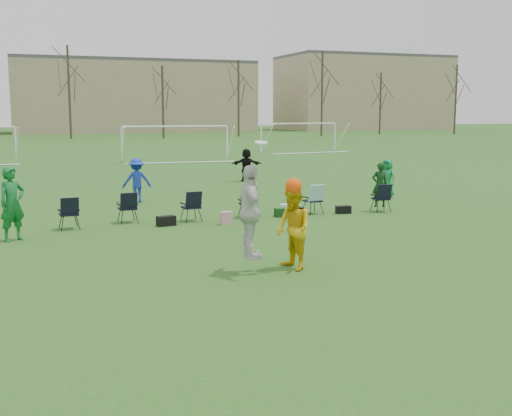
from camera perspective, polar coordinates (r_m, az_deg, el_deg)
name	(u,v)px	position (r m, az deg, el deg)	size (l,w,h in m)	color
ground	(343,279)	(13.54, 7.75, -6.24)	(260.00, 260.00, 0.00)	#26561B
fielder_green_near	(12,204)	(18.29, -20.85, 0.36)	(0.73, 0.48, 2.01)	#126529
fielder_blue	(137,180)	(24.79, -10.56, 2.43)	(1.09, 0.63, 1.68)	#1733B1
fielder_green_far	(387,178)	(26.38, 11.58, 2.62)	(0.76, 0.49, 1.55)	#167C43
fielder_black	(246,165)	(31.71, -0.86, 3.85)	(1.51, 0.48, 1.62)	black
center_contest	(272,220)	(13.80, 1.43, -1.04)	(1.69, 1.21, 2.84)	silver
sideline_setup	(250,202)	(20.85, -0.54, 0.50)	(11.03, 1.83, 1.70)	#0E3513
goal_mid	(176,133)	(44.74, -7.16, 6.60)	(7.40, 0.63, 2.46)	white
goal_right	(299,129)	(54.30, 3.87, 7.00)	(7.35, 1.14, 2.46)	white
tree_line	(72,97)	(81.65, -16.00, 9.45)	(110.28, 3.28, 11.40)	#382B21
building_row	(101,95)	(108.34, -13.64, 9.74)	(126.00, 16.00, 13.00)	tan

